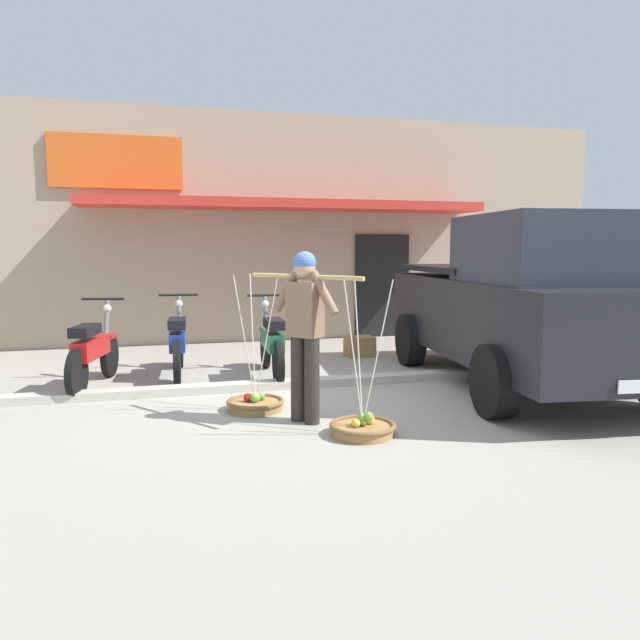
% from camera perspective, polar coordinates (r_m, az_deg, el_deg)
% --- Properties ---
extents(ground_plane, '(90.00, 90.00, 0.00)m').
position_cam_1_polar(ground_plane, '(7.02, -0.77, -7.52)').
color(ground_plane, '#9E998C').
extents(sidewalk_curb, '(20.00, 0.24, 0.10)m').
position_cam_1_polar(sidewalk_curb, '(7.67, -2.08, -5.92)').
color(sidewalk_curb, '#BAB4A5').
rests_on(sidewalk_curb, ground).
extents(fruit_vendor, '(0.85, 1.17, 1.70)m').
position_cam_1_polar(fruit_vendor, '(6.00, -1.42, -0.47)').
color(fruit_vendor, '#2D2823').
rests_on(fruit_vendor, ground).
extents(fruit_basket_left_side, '(0.62, 0.62, 1.45)m').
position_cam_1_polar(fruit_basket_left_side, '(6.64, -6.04, -7.72)').
color(fruit_basket_left_side, '#9E7542').
rests_on(fruit_basket_left_side, ground).
extents(fruit_basket_right_side, '(0.62, 0.62, 1.45)m').
position_cam_1_polar(fruit_basket_right_side, '(5.76, 4.00, -9.93)').
color(fruit_basket_right_side, '#9E7542').
rests_on(fruit_basket_right_side, ground).
extents(motorcycle_nearest_shop, '(0.61, 1.79, 1.09)m').
position_cam_1_polar(motorcycle_nearest_shop, '(8.08, -20.40, -2.79)').
color(motorcycle_nearest_shop, black).
rests_on(motorcycle_nearest_shop, ground).
extents(motorcycle_second_in_row, '(0.54, 1.82, 1.09)m').
position_cam_1_polar(motorcycle_second_in_row, '(8.50, -13.07, -2.09)').
color(motorcycle_second_in_row, black).
rests_on(motorcycle_second_in_row, ground).
extents(motorcycle_third_in_row, '(0.54, 1.82, 1.09)m').
position_cam_1_polar(motorcycle_third_in_row, '(8.26, -4.53, -2.19)').
color(motorcycle_third_in_row, black).
rests_on(motorcycle_third_in_row, ground).
extents(parked_truck, '(2.57, 4.89, 2.10)m').
position_cam_1_polar(parked_truck, '(7.98, 18.44, 1.36)').
color(parked_truck, black).
rests_on(parked_truck, ground).
extents(storefront_building, '(13.00, 6.00, 4.20)m').
position_cam_1_polar(storefront_building, '(13.96, -5.51, 8.18)').
color(storefront_building, tan).
rests_on(storefront_building, ground).
extents(wooden_crate, '(0.44, 0.36, 0.32)m').
position_cam_1_polar(wooden_crate, '(9.86, 3.71, -2.47)').
color(wooden_crate, olive).
rests_on(wooden_crate, ground).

